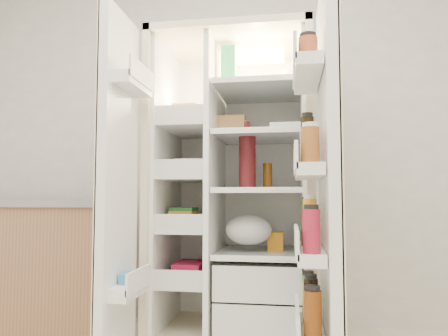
# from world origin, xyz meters

# --- Properties ---
(wall_back) EXTENTS (4.00, 0.02, 2.70)m
(wall_back) POSITION_xyz_m (0.00, 2.00, 1.35)
(wall_back) COLOR silver
(wall_back) RESTS_ON floor
(refrigerator) EXTENTS (0.92, 0.70, 1.80)m
(refrigerator) POSITION_xyz_m (0.03, 1.65, 0.74)
(refrigerator) COLOR beige
(refrigerator) RESTS_ON floor
(freezer_door) EXTENTS (0.15, 0.40, 1.72)m
(freezer_door) POSITION_xyz_m (-0.48, 1.05, 0.89)
(freezer_door) COLOR white
(freezer_door) RESTS_ON floor
(fridge_door) EXTENTS (0.17, 0.58, 1.72)m
(fridge_door) POSITION_xyz_m (0.50, 0.96, 0.87)
(fridge_door) COLOR white
(fridge_door) RESTS_ON floor
(kitchen_counter) EXTENTS (1.13, 0.60, 0.82)m
(kitchen_counter) POSITION_xyz_m (-1.30, 1.62, 0.41)
(kitchen_counter) COLOR #996E4C
(kitchen_counter) RESTS_ON floor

